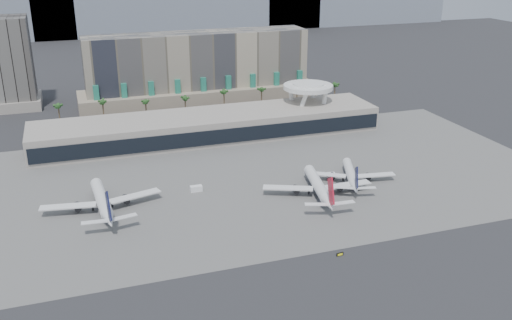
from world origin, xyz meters
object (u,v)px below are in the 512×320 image
object	(u,v)px
airliner_left	(102,200)
airliner_right	(351,174)
airliner_centre	(318,186)
taxiway_sign	(340,254)
service_vehicle_b	(331,175)
service_vehicle_a	(196,189)

from	to	relation	value
airliner_left	airliner_right	xyz separation A→B (m)	(97.49, -5.15, -0.64)
airliner_centre	taxiway_sign	distance (m)	45.73
airliner_left	taxiway_sign	size ratio (longest dim) A/B	18.89
service_vehicle_b	taxiway_sign	xyz separation A→B (m)	(-24.63, -58.24, -0.40)
airliner_right	airliner_centre	bearing A→B (deg)	-136.36
airliner_centre	airliner_right	xyz separation A→B (m)	(17.83, 7.59, -0.56)
airliner_centre	service_vehicle_a	distance (m)	47.44
taxiway_sign	service_vehicle_b	bearing A→B (deg)	62.52
airliner_centre	service_vehicle_a	world-z (taller)	airliner_centre
airliner_centre	service_vehicle_a	bearing A→B (deg)	168.69
airliner_left	service_vehicle_a	bearing A→B (deg)	5.04
airliner_centre	service_vehicle_b	xyz separation A→B (m)	(12.23, 14.35, -2.90)
airliner_left	airliner_centre	xyz separation A→B (m)	(79.66, -12.74, -0.08)
airliner_left	airliner_centre	world-z (taller)	airliner_left
airliner_left	service_vehicle_a	xyz separation A→B (m)	(35.88, 5.33, -2.78)
airliner_right	service_vehicle_b	xyz separation A→B (m)	(-5.60, 6.76, -2.34)
service_vehicle_b	airliner_right	bearing A→B (deg)	-42.59
airliner_left	service_vehicle_a	world-z (taller)	airliner_left
taxiway_sign	airliner_right	bearing A→B (deg)	55.02
taxiway_sign	service_vehicle_a	bearing A→B (deg)	112.30
airliner_left	service_vehicle_b	distance (m)	91.95
airliner_right	service_vehicle_a	world-z (taller)	airliner_right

